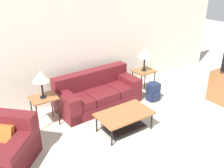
% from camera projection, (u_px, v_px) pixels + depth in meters
% --- Properties ---
extents(wall_back, '(8.76, 0.06, 2.60)m').
position_uv_depth(wall_back, '(89.00, 46.00, 6.10)').
color(wall_back, silver).
rests_on(wall_back, ground_plane).
extents(couch, '(2.02, 0.96, 0.82)m').
position_uv_depth(couch, '(98.00, 94.00, 5.98)').
color(couch, maroon).
rests_on(couch, ground_plane).
extents(armchair, '(1.34, 1.34, 0.80)m').
position_uv_depth(armchair, '(4.00, 148.00, 4.17)').
color(armchair, maroon).
rests_on(armchair, ground_plane).
extents(coffee_table, '(1.10, 0.67, 0.41)m').
position_uv_depth(coffee_table, '(124.00, 118.00, 5.00)').
color(coffee_table, '#935B33').
rests_on(coffee_table, ground_plane).
extents(side_table_left, '(0.53, 0.45, 0.64)m').
position_uv_depth(side_table_left, '(44.00, 101.00, 5.11)').
color(side_table_left, '#935B33').
rests_on(side_table_left, ground_plane).
extents(side_table_right, '(0.53, 0.45, 0.64)m').
position_uv_depth(side_table_right, '(144.00, 73.00, 6.48)').
color(side_table_right, '#935B33').
rests_on(side_table_right, ground_plane).
extents(table_lamp_left, '(0.35, 0.35, 0.58)m').
position_uv_depth(table_lamp_left, '(41.00, 77.00, 4.89)').
color(table_lamp_left, black).
rests_on(table_lamp_left, side_table_left).
extents(table_lamp_right, '(0.35, 0.35, 0.58)m').
position_uv_depth(table_lamp_right, '(145.00, 53.00, 6.26)').
color(table_lamp_right, black).
rests_on(table_lamp_right, side_table_right).
extents(backpack, '(0.30, 0.29, 0.45)m').
position_uv_depth(backpack, '(153.00, 92.00, 6.24)').
color(backpack, '#1E2847').
rests_on(backpack, ground_plane).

